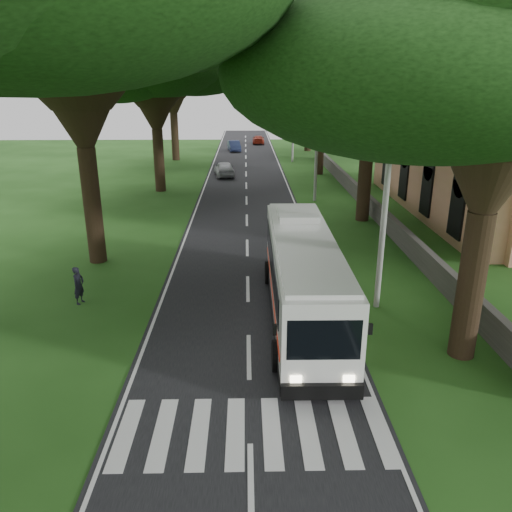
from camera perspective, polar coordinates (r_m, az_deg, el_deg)
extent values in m
plane|color=#204B15|center=(16.18, -0.76, -15.05)|extent=(140.00, 140.00, 0.00)
cube|color=black|center=(39.41, -1.09, 6.02)|extent=(8.00, 120.00, 0.04)
cube|color=silver|center=(14.58, -0.69, -19.50)|extent=(8.00, 3.00, 0.01)
cube|color=#383533|center=(39.37, 12.21, 6.45)|extent=(0.35, 50.00, 1.20)
cube|color=tan|center=(40.14, 25.90, 8.99)|extent=(12.00, 22.00, 6.40)
pyramid|color=#595960|center=(39.70, 27.08, 16.63)|extent=(14.00, 24.00, 2.20)
cylinder|color=gray|center=(20.78, 14.43, 4.44)|extent=(0.24, 0.24, 8.00)
cube|color=gray|center=(20.20, 15.25, 13.79)|extent=(1.60, 0.10, 0.10)
cube|color=gray|center=(20.26, 15.10, 12.10)|extent=(1.20, 0.10, 0.10)
cylinder|color=gray|center=(40.06, 6.93, 11.91)|extent=(0.24, 0.24, 8.00)
cube|color=gray|center=(39.77, 7.14, 16.77)|extent=(1.60, 0.10, 0.10)
cube|color=gray|center=(39.80, 7.10, 15.91)|extent=(1.20, 0.10, 0.10)
cylinder|color=gray|center=(59.82, 4.26, 14.45)|extent=(0.24, 0.24, 8.00)
cube|color=gray|center=(59.62, 4.35, 17.71)|extent=(1.60, 0.10, 0.10)
cube|color=gray|center=(59.64, 4.33, 17.13)|extent=(1.20, 0.10, 0.10)
cylinder|color=black|center=(27.25, -18.18, 5.41)|extent=(0.90, 0.90, 6.01)
cone|color=black|center=(26.57, -19.32, 15.71)|extent=(3.20, 3.20, 3.80)
ellipsoid|color=black|center=(26.74, -20.48, 25.20)|extent=(15.30, 15.30, 6.42)
cylinder|color=black|center=(44.45, -11.02, 10.65)|extent=(0.90, 0.90, 5.25)
cone|color=black|center=(44.01, -11.41, 16.47)|extent=(3.20, 3.20, 3.80)
ellipsoid|color=black|center=(43.99, -11.73, 21.05)|extent=(14.09, 14.09, 5.92)
cylinder|color=black|center=(62.25, -9.25, 13.24)|extent=(0.90, 0.90, 5.38)
cone|color=black|center=(61.94, -9.48, 17.46)|extent=(3.20, 3.20, 3.80)
ellipsoid|color=black|center=(61.94, -9.68, 20.85)|extent=(12.49, 12.49, 5.25)
cylinder|color=black|center=(18.32, 23.34, -3.24)|extent=(0.90, 0.90, 5.19)
cone|color=black|center=(17.23, 25.34, 10.70)|extent=(3.20, 3.20, 3.80)
ellipsoid|color=black|center=(17.16, 27.11, 22.06)|extent=(15.02, 15.02, 6.31)
cylinder|color=black|center=(34.90, 12.31, 8.40)|extent=(0.90, 0.90, 5.48)
cone|color=black|center=(34.35, 12.88, 16.01)|extent=(3.20, 3.20, 3.80)
ellipsoid|color=black|center=(34.36, 13.39, 22.32)|extent=(14.40, 14.40, 6.05)
cylinder|color=black|center=(52.26, 7.29, 12.52)|extent=(0.90, 0.90, 5.98)
cone|color=black|center=(51.91, 7.53, 17.88)|extent=(3.20, 3.20, 3.80)
ellipsoid|color=black|center=(51.99, 7.76, 22.75)|extent=(12.70, 12.70, 5.33)
cylinder|color=black|center=(70.15, 5.98, 14.16)|extent=(0.90, 0.90, 5.64)
cone|color=black|center=(69.88, 6.12, 18.02)|extent=(3.20, 3.20, 3.80)
ellipsoid|color=black|center=(69.90, 6.25, 21.29)|extent=(14.55, 14.55, 6.11)
cube|color=white|center=(19.87, 5.39, -2.17)|extent=(2.52, 11.68, 2.87)
cube|color=black|center=(19.99, 5.34, -0.76)|extent=(2.57, 9.55, 1.07)
cube|color=black|center=(20.42, 5.27, -5.79)|extent=(2.56, 11.72, 0.34)
cube|color=red|center=(20.12, 5.33, -3.91)|extent=(2.56, 10.52, 0.17)
cube|color=white|center=(19.37, 5.53, 1.93)|extent=(2.32, 11.10, 0.17)
cylinder|color=black|center=(16.88, 2.43, -11.33)|extent=(0.35, 1.07, 1.07)
cylinder|color=black|center=(17.18, 10.71, -11.09)|extent=(0.35, 1.07, 1.07)
cylinder|color=black|center=(23.70, 1.45, -1.91)|extent=(0.35, 1.07, 1.07)
cylinder|color=black|center=(23.92, 7.28, -1.86)|extent=(0.35, 1.07, 1.07)
imported|color=#A2A2A6|center=(50.85, -3.65, 9.93)|extent=(2.38, 4.62, 1.50)
imported|color=navy|center=(69.60, -2.51, 12.47)|extent=(2.01, 4.35, 1.38)
imported|color=maroon|center=(77.77, 0.26, 13.17)|extent=(1.77, 4.27, 1.23)
imported|color=black|center=(22.79, -19.61, -3.18)|extent=(0.57, 0.70, 1.67)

